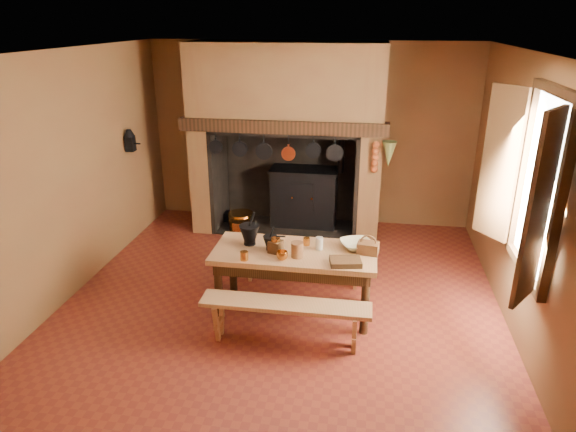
# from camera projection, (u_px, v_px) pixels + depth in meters

# --- Properties ---
(floor) EXTENTS (5.50, 5.50, 0.00)m
(floor) POSITION_uv_depth(u_px,v_px,m) (281.00, 304.00, 5.97)
(floor) COLOR maroon
(floor) RESTS_ON ground
(ceiling) EXTENTS (5.50, 5.50, 0.00)m
(ceiling) POSITION_uv_depth(u_px,v_px,m) (279.00, 52.00, 4.95)
(ceiling) COLOR silver
(ceiling) RESTS_ON back_wall
(back_wall) EXTENTS (5.00, 0.02, 2.80)m
(back_wall) POSITION_uv_depth(u_px,v_px,m) (311.00, 135.00, 7.99)
(back_wall) COLOR brown
(back_wall) RESTS_ON floor
(wall_left) EXTENTS (0.02, 5.50, 2.80)m
(wall_left) POSITION_uv_depth(u_px,v_px,m) (64.00, 179.00, 5.83)
(wall_left) COLOR brown
(wall_left) RESTS_ON floor
(wall_right) EXTENTS (0.02, 5.50, 2.80)m
(wall_right) POSITION_uv_depth(u_px,v_px,m) (528.00, 202.00, 5.09)
(wall_right) COLOR brown
(wall_right) RESTS_ON floor
(wall_front) EXTENTS (5.00, 0.02, 2.80)m
(wall_front) POSITION_uv_depth(u_px,v_px,m) (197.00, 339.00, 2.93)
(wall_front) COLOR brown
(wall_front) RESTS_ON floor
(chimney_breast) EXTENTS (2.95, 0.96, 2.80)m
(chimney_breast) POSITION_uv_depth(u_px,v_px,m) (287.00, 113.00, 7.48)
(chimney_breast) COLOR brown
(chimney_breast) RESTS_ON floor
(iron_range) EXTENTS (1.12, 0.55, 1.60)m
(iron_range) POSITION_uv_depth(u_px,v_px,m) (305.00, 196.00, 8.05)
(iron_range) COLOR black
(iron_range) RESTS_ON floor
(hearth_pans) EXTENTS (0.51, 0.62, 0.20)m
(hearth_pans) POSITION_uv_depth(u_px,v_px,m) (240.00, 221.00, 8.13)
(hearth_pans) COLOR #C37A2D
(hearth_pans) RESTS_ON floor
(hanging_pans) EXTENTS (1.92, 0.29, 0.27)m
(hanging_pans) POSITION_uv_depth(u_px,v_px,m) (279.00, 151.00, 7.19)
(hanging_pans) COLOR black
(hanging_pans) RESTS_ON chimney_breast
(onion_string) EXTENTS (0.12, 0.10, 0.46)m
(onion_string) POSITION_uv_depth(u_px,v_px,m) (375.00, 157.00, 6.99)
(onion_string) COLOR #B84C21
(onion_string) RESTS_ON chimney_breast
(herb_bunch) EXTENTS (0.20, 0.20, 0.35)m
(herb_bunch) POSITION_uv_depth(u_px,v_px,m) (389.00, 154.00, 6.94)
(herb_bunch) COLOR brown
(herb_bunch) RESTS_ON chimney_breast
(window) EXTENTS (0.39, 1.75, 1.76)m
(window) POSITION_uv_depth(u_px,v_px,m) (528.00, 185.00, 4.64)
(window) COLOR white
(window) RESTS_ON wall_right
(wall_coffee_mill) EXTENTS (0.23, 0.16, 0.31)m
(wall_coffee_mill) POSITION_uv_depth(u_px,v_px,m) (130.00, 139.00, 7.20)
(wall_coffee_mill) COLOR black
(wall_coffee_mill) RESTS_ON wall_left
(work_table) EXTENTS (1.76, 0.78, 0.76)m
(work_table) POSITION_uv_depth(u_px,v_px,m) (295.00, 260.00, 5.58)
(work_table) COLOR tan
(work_table) RESTS_ON floor
(bench_front) EXTENTS (1.70, 0.30, 0.48)m
(bench_front) POSITION_uv_depth(u_px,v_px,m) (285.00, 313.00, 5.12)
(bench_front) COLOR tan
(bench_front) RESTS_ON floor
(bench_back) EXTENTS (1.62, 0.28, 0.45)m
(bench_back) POSITION_uv_depth(u_px,v_px,m) (302.00, 258.00, 6.31)
(bench_back) COLOR tan
(bench_back) RESTS_ON floor
(mortar_large) EXTENTS (0.22, 0.22, 0.38)m
(mortar_large) POSITION_uv_depth(u_px,v_px,m) (250.00, 234.00, 5.64)
(mortar_large) COLOR black
(mortar_large) RESTS_ON work_table
(mortar_small) EXTENTS (0.16, 0.16, 0.27)m
(mortar_small) POSITION_uv_depth(u_px,v_px,m) (270.00, 242.00, 5.52)
(mortar_small) COLOR black
(mortar_small) RESTS_ON work_table
(coffee_grinder) EXTENTS (0.19, 0.17, 0.21)m
(coffee_grinder) POSITION_uv_depth(u_px,v_px,m) (276.00, 246.00, 5.47)
(coffee_grinder) COLOR #3A2512
(coffee_grinder) RESTS_ON work_table
(brass_mug_a) EXTENTS (0.09, 0.09, 0.09)m
(brass_mug_a) POSITION_uv_depth(u_px,v_px,m) (244.00, 256.00, 5.30)
(brass_mug_a) COLOR #C37A2D
(brass_mug_a) RESTS_ON work_table
(brass_mug_b) EXTENTS (0.08, 0.08, 0.08)m
(brass_mug_b) POSITION_uv_depth(u_px,v_px,m) (306.00, 241.00, 5.65)
(brass_mug_b) COLOR #C37A2D
(brass_mug_b) RESTS_ON work_table
(mixing_bowl) EXTENTS (0.44, 0.44, 0.08)m
(mixing_bowl) POSITION_uv_depth(u_px,v_px,m) (356.00, 245.00, 5.57)
(mixing_bowl) COLOR beige
(mixing_bowl) RESTS_ON work_table
(stoneware_crock) EXTENTS (0.17, 0.17, 0.16)m
(stoneware_crock) POSITION_uv_depth(u_px,v_px,m) (297.00, 250.00, 5.36)
(stoneware_crock) COLOR brown
(stoneware_crock) RESTS_ON work_table
(glass_jar) EXTENTS (0.09, 0.09, 0.14)m
(glass_jar) POSITION_uv_depth(u_px,v_px,m) (319.00, 243.00, 5.54)
(glass_jar) COLOR beige
(glass_jar) RESTS_ON work_table
(wicker_basket) EXTENTS (0.24, 0.19, 0.21)m
(wicker_basket) POSITION_uv_depth(u_px,v_px,m) (368.00, 247.00, 5.45)
(wicker_basket) COLOR #553219
(wicker_basket) RESTS_ON work_table
(wooden_tray) EXTENTS (0.35, 0.28, 0.05)m
(wooden_tray) POSITION_uv_depth(u_px,v_px,m) (345.00, 262.00, 5.22)
(wooden_tray) COLOR #3A2512
(wooden_tray) RESTS_ON work_table
(brass_cup) EXTENTS (0.15, 0.15, 0.09)m
(brass_cup) POSITION_uv_depth(u_px,v_px,m) (282.00, 255.00, 5.31)
(brass_cup) COLOR #C37A2D
(brass_cup) RESTS_ON work_table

